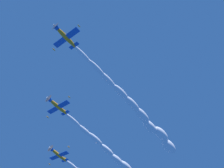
# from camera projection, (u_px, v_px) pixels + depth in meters

# --- Properties ---
(airplane_lead) EXTENTS (7.08, 7.38, 2.72)m
(airplane_lead) POSITION_uv_depth(u_px,v_px,m) (65.00, 36.00, 66.47)
(airplane_lead) COLOR orange
(airplane_left_wingman) EXTENTS (7.05, 7.40, 2.70)m
(airplane_left_wingman) POSITION_uv_depth(u_px,v_px,m) (57.00, 106.00, 76.37)
(airplane_left_wingman) COLOR orange
(airplane_right_wingman) EXTENTS (7.11, 7.38, 2.87)m
(airplane_right_wingman) POSITION_uv_depth(u_px,v_px,m) (58.00, 154.00, 86.99)
(airplane_right_wingman) COLOR orange
(smoke_trail_lead) EXTENTS (37.18, 23.55, 3.10)m
(smoke_trail_lead) POSITION_uv_depth(u_px,v_px,m) (145.00, 120.00, 78.43)
(smoke_trail_lead) COLOR white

